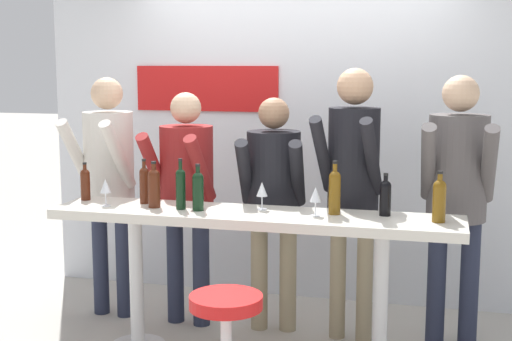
# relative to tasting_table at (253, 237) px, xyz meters

# --- Properties ---
(back_wall) EXTENTS (4.15, 0.12, 2.45)m
(back_wall) POSITION_rel_tasting_table_xyz_m (-0.01, 1.35, 0.43)
(back_wall) COLOR silver
(back_wall) RESTS_ON ground_plane
(tasting_table) EXTENTS (2.55, 0.50, 0.96)m
(tasting_table) POSITION_rel_tasting_table_xyz_m (0.00, 0.00, 0.00)
(tasting_table) COLOR silver
(tasting_table) RESTS_ON ground_plane
(bar_stool) EXTENTS (0.41, 0.41, 0.66)m
(bar_stool) POSITION_rel_tasting_table_xyz_m (0.05, -0.72, -0.36)
(bar_stool) COLOR silver
(bar_stool) RESTS_ON ground_plane
(person_far_left) EXTENTS (0.46, 0.57, 1.77)m
(person_far_left) POSITION_rel_tasting_table_xyz_m (-1.23, 0.53, 0.30)
(person_far_left) COLOR #23283D
(person_far_left) RESTS_ON ground_plane
(person_left) EXTENTS (0.48, 0.57, 1.67)m
(person_left) POSITION_rel_tasting_table_xyz_m (-0.62, 0.50, 0.23)
(person_left) COLOR #23283D
(person_left) RESTS_ON ground_plane
(person_center_left) EXTENTS (0.48, 0.56, 1.64)m
(person_center_left) POSITION_rel_tasting_table_xyz_m (0.00, 0.54, 0.21)
(person_center_left) COLOR gray
(person_center_left) RESTS_ON ground_plane
(person_center) EXTENTS (0.45, 0.59, 1.84)m
(person_center) POSITION_rel_tasting_table_xyz_m (0.55, 0.49, 0.36)
(person_center) COLOR gray
(person_center) RESTS_ON ground_plane
(person_center_right) EXTENTS (0.45, 0.56, 1.79)m
(person_center_right) POSITION_rel_tasting_table_xyz_m (1.22, 0.54, 0.31)
(person_center_right) COLOR #23283D
(person_center_right) RESTS_ON ground_plane
(wine_bottle_0) EXTENTS (0.07, 0.07, 0.33)m
(wine_bottle_0) POSITION_rel_tasting_table_xyz_m (0.49, 0.07, 0.31)
(wine_bottle_0) COLOR brown
(wine_bottle_0) RESTS_ON tasting_table
(wine_bottle_1) EXTENTS (0.08, 0.08, 0.30)m
(wine_bottle_1) POSITION_rel_tasting_table_xyz_m (-0.65, -0.01, 0.29)
(wine_bottle_1) COLOR #4C1E0F
(wine_bottle_1) RESTS_ON tasting_table
(wine_bottle_2) EXTENTS (0.06, 0.06, 0.29)m
(wine_bottle_2) POSITION_rel_tasting_table_xyz_m (-0.76, 0.09, 0.29)
(wine_bottle_2) COLOR #4C1E0F
(wine_bottle_2) RESTS_ON tasting_table
(wine_bottle_3) EXTENTS (0.07, 0.07, 0.29)m
(wine_bottle_3) POSITION_rel_tasting_table_xyz_m (-0.34, -0.03, 0.29)
(wine_bottle_3) COLOR black
(wine_bottle_3) RESTS_ON tasting_table
(wine_bottle_4) EXTENTS (0.06, 0.06, 0.25)m
(wine_bottle_4) POSITION_rel_tasting_table_xyz_m (-1.19, 0.11, 0.27)
(wine_bottle_4) COLOR #4C1E0F
(wine_bottle_4) RESTS_ON tasting_table
(wine_bottle_5) EXTENTS (0.06, 0.06, 0.32)m
(wine_bottle_5) POSITION_rel_tasting_table_xyz_m (-0.46, -0.02, 0.30)
(wine_bottle_5) COLOR black
(wine_bottle_5) RESTS_ON tasting_table
(wine_bottle_6) EXTENTS (0.08, 0.08, 0.30)m
(wine_bottle_6) POSITION_rel_tasting_table_xyz_m (1.11, 0.01, 0.30)
(wine_bottle_6) COLOR brown
(wine_bottle_6) RESTS_ON tasting_table
(wine_bottle_7) EXTENTS (0.07, 0.07, 0.26)m
(wine_bottle_7) POSITION_rel_tasting_table_xyz_m (0.79, 0.11, 0.28)
(wine_bottle_7) COLOR black
(wine_bottle_7) RESTS_ON tasting_table
(wine_glass_0) EXTENTS (0.07, 0.07, 0.18)m
(wine_glass_0) POSITION_rel_tasting_table_xyz_m (0.03, 0.09, 0.28)
(wine_glass_0) COLOR silver
(wine_glass_0) RESTS_ON tasting_table
(wine_glass_1) EXTENTS (0.07, 0.07, 0.18)m
(wine_glass_1) POSITION_rel_tasting_table_xyz_m (0.39, -0.01, 0.28)
(wine_glass_1) COLOR silver
(wine_glass_1) RESTS_ON tasting_table
(wine_glass_2) EXTENTS (0.07, 0.07, 0.18)m
(wine_glass_2) POSITION_rel_tasting_table_xyz_m (-0.97, -0.05, 0.28)
(wine_glass_2) COLOR silver
(wine_glass_2) RESTS_ON tasting_table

